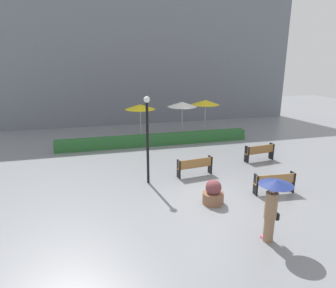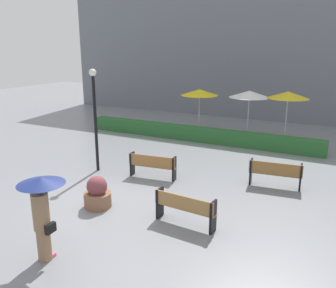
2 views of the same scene
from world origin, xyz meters
The scene contains 12 objects.
ground_plane centered at (0.00, 0.00, 0.00)m, with size 60.00×60.00×0.00m, color gray.
bench_far_right centered at (4.51, 3.68, 0.56)m, with size 1.84×0.56×0.94m.
bench_near_right centered at (2.81, -0.28, 0.54)m, with size 1.83×0.49×0.91m.
bench_mid_center centered at (0.20, 2.49, 0.54)m, with size 1.87×0.55×0.91m.
pedestrian_with_umbrella centered at (0.63, -3.28, 1.39)m, with size 1.05×1.05×2.08m.
planter_pot centered at (-0.09, -0.45, 0.43)m, with size 0.85×0.85×1.01m.
lamp_post centered at (-2.20, 2.25, 2.47)m, with size 0.28×0.28×4.04m.
patio_umbrella_yellow centered at (-1.12, 10.36, 2.30)m, with size 2.15×2.15×2.49m.
patio_umbrella_white centered at (1.86, 9.94, 2.43)m, with size 2.13×2.13×2.61m.
patio_umbrella_yellow_far centered at (3.76, 10.22, 2.46)m, with size 2.10×2.10×2.65m.
hedge_strip centered at (-0.47, 8.40, 0.36)m, with size 12.87×0.70×0.72m, color #28602D.
building_facade centered at (0.00, 16.00, 5.55)m, with size 28.00×1.20×11.10m, color slate.
Camera 1 is at (-4.64, -10.53, 5.61)m, focal length 31.98 mm.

